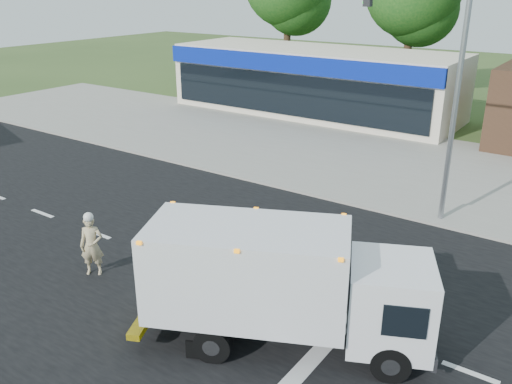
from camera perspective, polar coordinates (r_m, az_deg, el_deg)
ground at (r=15.02m, az=-1.30°, el=-10.15°), size 120.00×120.00×0.00m
road_asphalt at (r=15.02m, az=-1.30°, el=-10.14°), size 60.00×14.00×0.02m
sidewalk at (r=21.48m, az=11.67°, el=-0.41°), size 60.00×2.40×0.12m
parking_apron at (r=26.66m, az=16.71°, el=3.27°), size 60.00×9.00×0.02m
lane_markings at (r=13.43m, az=0.02°, el=-14.27°), size 55.20×7.00×0.01m
ems_box_truck at (r=12.13m, az=2.48°, el=-9.21°), size 6.80×4.56×2.91m
emergency_worker at (r=15.98m, az=-16.91°, el=-5.29°), size 0.78×0.73×1.91m
retail_strip_mall at (r=35.00m, az=6.10°, el=11.55°), size 18.00×6.20×4.00m
traffic_signal_pole at (r=18.91m, az=18.67°, el=11.33°), size 3.51×0.25×8.00m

